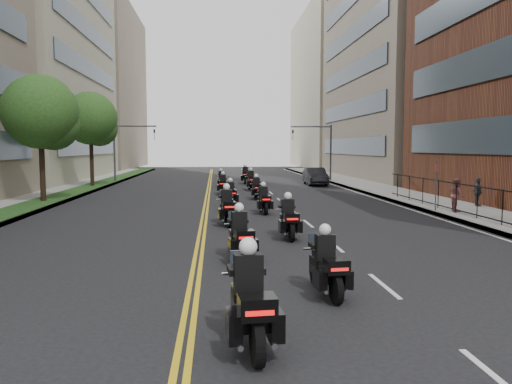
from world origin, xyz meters
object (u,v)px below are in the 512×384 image
(motorcycle_2, at_px, (240,238))
(motorcycle_3, at_px, (288,220))
(pedestrian_c, at_px, (478,192))
(motorcycle_1, at_px, (326,267))
(pedestrian_b, at_px, (457,195))
(motorcycle_8, at_px, (223,185))
(motorcycle_4, at_px, (227,209))
(motorcycle_6, at_px, (231,195))
(motorcycle_7, at_px, (257,189))
(motorcycle_9, at_px, (251,181))
(motorcycle_11, at_px, (245,176))
(parked_sedan, at_px, (315,176))
(motorcycle_0, at_px, (250,304))
(motorcycle_5, at_px, (264,201))
(motorcycle_10, at_px, (221,179))

(motorcycle_2, bearing_deg, motorcycle_3, 53.26)
(pedestrian_c, bearing_deg, motorcycle_1, 146.07)
(motorcycle_1, distance_m, pedestrian_b, 16.12)
(motorcycle_3, bearing_deg, motorcycle_8, 96.35)
(motorcycle_4, bearing_deg, motorcycle_6, 81.70)
(motorcycle_4, height_order, motorcycle_7, motorcycle_4)
(motorcycle_1, relative_size, motorcycle_9, 0.91)
(motorcycle_11, xyz_separation_m, parked_sedan, (6.16, -2.17, 0.06))
(motorcycle_2, bearing_deg, motorcycle_8, 82.97)
(motorcycle_0, xyz_separation_m, motorcycle_5, (1.90, 17.08, -0.09))
(motorcycle_7, xyz_separation_m, motorcycle_8, (-2.13, 3.69, -0.00))
(motorcycle_1, xyz_separation_m, motorcycle_3, (0.18, 7.19, 0.03))
(motorcycle_3, height_order, motorcycle_8, motorcycle_3)
(motorcycle_4, xyz_separation_m, motorcycle_8, (0.04, 14.28, -0.06))
(motorcycle_7, height_order, pedestrian_c, pedestrian_c)
(motorcycle_5, distance_m, motorcycle_11, 20.92)
(pedestrian_c, bearing_deg, motorcycle_2, 134.23)
(parked_sedan, bearing_deg, motorcycle_3, -102.20)
(motorcycle_6, distance_m, motorcycle_7, 3.97)
(motorcycle_8, xyz_separation_m, motorcycle_10, (-0.04, 7.05, -0.04))
(motorcycle_9, bearing_deg, motorcycle_6, -104.59)
(motorcycle_0, relative_size, motorcycle_9, 1.04)
(motorcycle_4, bearing_deg, pedestrian_c, 12.78)
(motorcycle_2, relative_size, motorcycle_6, 1.07)
(motorcycle_5, height_order, motorcycle_9, motorcycle_9)
(motorcycle_2, distance_m, parked_sedan, 30.48)
(motorcycle_9, distance_m, pedestrian_c, 17.35)
(motorcycle_11, bearing_deg, motorcycle_4, -93.58)
(motorcycle_0, bearing_deg, motorcycle_5, 78.98)
(motorcycle_5, bearing_deg, motorcycle_10, 92.95)
(motorcycle_3, xyz_separation_m, parked_sedan, (6.24, 25.81, 0.10))
(motorcycle_10, distance_m, pedestrian_c, 21.80)
(motorcycle_8, xyz_separation_m, motorcycle_11, (2.24, 10.25, 0.07))
(motorcycle_10, distance_m, parked_sedan, 8.50)
(motorcycle_7, bearing_deg, motorcycle_6, -118.39)
(motorcycle_5, height_order, motorcycle_11, motorcycle_11)
(motorcycle_1, distance_m, motorcycle_2, 4.07)
(motorcycle_0, bearing_deg, motorcycle_4, 85.59)
(motorcycle_2, height_order, motorcycle_7, motorcycle_2)
(motorcycle_10, relative_size, pedestrian_b, 1.24)
(motorcycle_3, distance_m, pedestrian_c, 14.17)
(motorcycle_5, distance_m, pedestrian_b, 9.74)
(motorcycle_2, relative_size, motorcycle_5, 1.06)
(motorcycle_3, relative_size, pedestrian_b, 1.37)
(motorcycle_4, height_order, motorcycle_10, motorcycle_4)
(motorcycle_8, height_order, pedestrian_b, pedestrian_b)
(motorcycle_8, height_order, pedestrian_c, pedestrian_c)
(motorcycle_0, distance_m, motorcycle_11, 38.06)
(motorcycle_7, xyz_separation_m, pedestrian_c, (11.73, -6.05, 0.27))
(pedestrian_b, distance_m, pedestrian_c, 3.20)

